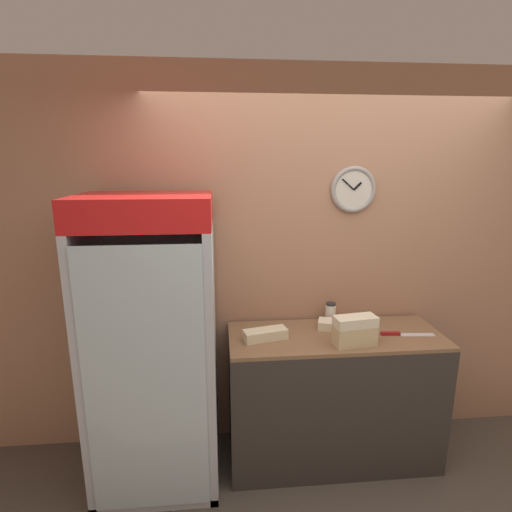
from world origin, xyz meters
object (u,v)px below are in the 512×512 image
sandwich_flat_left (336,325)px  sandwich_flat_right (265,334)px  beverage_cooler (154,328)px  sandwich_stack_top (355,321)px  sandwich_stack_bottom (354,340)px  sandwich_stack_middle (355,331)px  condiment_jar (331,313)px  chefs_knife (400,334)px

sandwich_flat_left → sandwich_flat_right: 0.51m
beverage_cooler → sandwich_stack_top: 1.27m
beverage_cooler → sandwich_flat_right: 0.71m
beverage_cooler → sandwich_stack_bottom: bearing=-6.9°
beverage_cooler → sandwich_flat_left: size_ratio=7.15×
beverage_cooler → sandwich_flat_left: 1.22m
sandwich_stack_middle → sandwich_stack_top: size_ratio=1.00×
sandwich_flat_left → sandwich_flat_right: (-0.50, -0.10, 0.00)m
condiment_jar → sandwich_flat_right: bearing=-154.2°
chefs_knife → condiment_jar: bearing=146.7°
sandwich_stack_bottom → sandwich_flat_right: 0.57m
condiment_jar → sandwich_flat_left: bearing=-89.4°
sandwich_stack_middle → sandwich_flat_right: (-0.55, 0.13, -0.06)m
sandwich_stack_top → sandwich_flat_left: 0.28m
sandwich_stack_top → sandwich_flat_left: sandwich_stack_top is taller
sandwich_stack_middle → chefs_knife: size_ratio=0.77×
sandwich_flat_right → beverage_cooler: bearing=178.6°
sandwich_stack_bottom → beverage_cooler: bearing=173.1°
sandwich_stack_bottom → sandwich_stack_middle: sandwich_stack_middle is taller
chefs_knife → sandwich_flat_left: bearing=162.3°
sandwich_flat_left → condiment_jar: size_ratio=1.85×
sandwich_stack_middle → beverage_cooler: bearing=173.1°
sandwich_stack_top → sandwich_flat_right: size_ratio=0.93×
sandwich_stack_middle → sandwich_flat_right: size_ratio=0.93×
beverage_cooler → sandwich_stack_top: size_ratio=6.75×
sandwich_stack_bottom → sandwich_stack_top: 0.13m
sandwich_stack_top → chefs_knife: (0.35, 0.11, -0.15)m
chefs_knife → condiment_jar: 0.49m
sandwich_stack_middle → sandwich_flat_left: sandwich_stack_middle is taller
sandwich_flat_right → condiment_jar: 0.56m
sandwich_stack_bottom → sandwich_stack_middle: bearing=0.0°
sandwich_flat_right → sandwich_flat_left: bearing=11.8°
sandwich_stack_middle → condiment_jar: 0.38m
sandwich_stack_top → sandwich_flat_left: (-0.05, 0.24, -0.13)m
sandwich_stack_middle → sandwich_stack_bottom: bearing=180.0°
sandwich_stack_middle → condiment_jar: (-0.05, 0.38, -0.02)m
sandwich_stack_middle → condiment_jar: condiment_jar is taller
sandwich_stack_bottom → chefs_knife: size_ratio=0.77×
sandwich_flat_right → sandwich_stack_bottom: bearing=-13.7°
beverage_cooler → sandwich_stack_middle: size_ratio=6.76×
beverage_cooler → condiment_jar: 1.23m
beverage_cooler → sandwich_flat_right: (0.71, -0.02, -0.06)m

